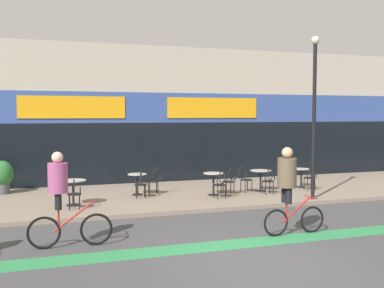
{
  "coord_description": "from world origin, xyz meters",
  "views": [
    {
      "loc": [
        -3.85,
        -7.56,
        2.84
      ],
      "look_at": [
        0.68,
        6.23,
        1.89
      ],
      "focal_mm": 42.0,
      "sensor_mm": 36.0,
      "label": 1
    }
  ],
  "objects_px": {
    "lamp_post": "(314,106)",
    "cafe_chair_1_side": "(155,179)",
    "cafe_chair_0_near": "(74,192)",
    "cafe_chair_4_near": "(310,176)",
    "bistro_table_4": "(301,174)",
    "cafe_chair_1_near": "(141,182)",
    "cafe_chair_3_side": "(245,178)",
    "bistro_table_0": "(73,187)",
    "cafe_chair_2_near": "(221,183)",
    "cafe_chair_3_near": "(269,179)",
    "planter_pot": "(2,176)",
    "bistro_table_1": "(137,180)",
    "bistro_table_3": "(261,176)",
    "cafe_chair_2_side": "(231,179)",
    "cyclist_0": "(62,194)",
    "cafe_chair_4_side": "(286,174)",
    "bistro_table_2": "(213,179)",
    "cyclist_1": "(289,183)"
  },
  "relations": [
    {
      "from": "bistro_table_4",
      "to": "planter_pot",
      "type": "relative_size",
      "value": 0.62
    },
    {
      "from": "bistro_table_1",
      "to": "cafe_chair_3_side",
      "type": "distance_m",
      "value": 3.74
    },
    {
      "from": "cafe_chair_4_near",
      "to": "planter_pot",
      "type": "bearing_deg",
      "value": 81.63
    },
    {
      "from": "cafe_chair_1_near",
      "to": "cafe_chair_2_side",
      "type": "xyz_separation_m",
      "value": [
        3.07,
        -0.23,
        0.0
      ]
    },
    {
      "from": "cafe_chair_0_near",
      "to": "lamp_post",
      "type": "distance_m",
      "value": 7.87
    },
    {
      "from": "bistro_table_0",
      "to": "cafe_chair_1_side",
      "type": "xyz_separation_m",
      "value": [
        2.79,
        1.13,
        -0.03
      ]
    },
    {
      "from": "cafe_chair_3_near",
      "to": "cafe_chair_3_side",
      "type": "relative_size",
      "value": 1.0
    },
    {
      "from": "cafe_chair_3_side",
      "to": "cafe_chair_1_near",
      "type": "bearing_deg",
      "value": 171.49
    },
    {
      "from": "cafe_chair_0_near",
      "to": "planter_pot",
      "type": "relative_size",
      "value": 0.79
    },
    {
      "from": "bistro_table_2",
      "to": "cyclist_0",
      "type": "xyz_separation_m",
      "value": [
        -5.06,
        -4.22,
        0.5
      ]
    },
    {
      "from": "cafe_chair_1_side",
      "to": "cafe_chair_4_side",
      "type": "relative_size",
      "value": 1.0
    },
    {
      "from": "cafe_chair_1_near",
      "to": "cafe_chair_1_side",
      "type": "distance_m",
      "value": 0.89
    },
    {
      "from": "cafe_chair_2_near",
      "to": "cyclist_0",
      "type": "height_order",
      "value": "cyclist_0"
    },
    {
      "from": "cafe_chair_0_near",
      "to": "cafe_chair_1_side",
      "type": "bearing_deg",
      "value": -52.42
    },
    {
      "from": "cafe_chair_3_side",
      "to": "bistro_table_0",
      "type": "bearing_deg",
      "value": 176.58
    },
    {
      "from": "cafe_chair_2_side",
      "to": "cafe_chair_4_side",
      "type": "distance_m",
      "value": 2.5
    },
    {
      "from": "bistro_table_0",
      "to": "cafe_chair_4_side",
      "type": "xyz_separation_m",
      "value": [
        7.68,
        0.79,
        -0.03
      ]
    },
    {
      "from": "bistro_table_1",
      "to": "cyclist_1",
      "type": "xyz_separation_m",
      "value": [
        2.47,
        -5.69,
        0.61
      ]
    },
    {
      "from": "cafe_chair_3_near",
      "to": "cafe_chair_4_side",
      "type": "bearing_deg",
      "value": -49.4
    },
    {
      "from": "bistro_table_4",
      "to": "planter_pot",
      "type": "xyz_separation_m",
      "value": [
        -10.49,
        2.01,
        0.12
      ]
    },
    {
      "from": "cafe_chair_1_near",
      "to": "cafe_chair_4_near",
      "type": "bearing_deg",
      "value": -86.65
    },
    {
      "from": "bistro_table_0",
      "to": "cafe_chair_4_side",
      "type": "bearing_deg",
      "value": 5.86
    },
    {
      "from": "bistro_table_4",
      "to": "lamp_post",
      "type": "height_order",
      "value": "lamp_post"
    },
    {
      "from": "lamp_post",
      "to": "cafe_chair_1_side",
      "type": "bearing_deg",
      "value": 152.1
    },
    {
      "from": "bistro_table_1",
      "to": "cyclist_0",
      "type": "height_order",
      "value": "cyclist_0"
    },
    {
      "from": "cafe_chair_3_near",
      "to": "cyclist_0",
      "type": "xyz_separation_m",
      "value": [
        -6.93,
        -3.83,
        0.52
      ]
    },
    {
      "from": "bistro_table_4",
      "to": "planter_pot",
      "type": "bearing_deg",
      "value": 169.13
    },
    {
      "from": "bistro_table_4",
      "to": "cyclist_1",
      "type": "distance_m",
      "value": 6.5
    },
    {
      "from": "bistro_table_4",
      "to": "cafe_chair_1_near",
      "type": "relative_size",
      "value": 0.79
    },
    {
      "from": "bistro_table_2",
      "to": "cafe_chair_1_side",
      "type": "xyz_separation_m",
      "value": [
        -1.81,
        0.85,
        -0.02
      ]
    },
    {
      "from": "planter_pot",
      "to": "lamp_post",
      "type": "distance_m",
      "value": 10.73
    },
    {
      "from": "cafe_chair_1_near",
      "to": "cafe_chair_3_near",
      "type": "distance_m",
      "value": 4.36
    },
    {
      "from": "bistro_table_1",
      "to": "cyclist_0",
      "type": "distance_m",
      "value": 5.74
    },
    {
      "from": "bistro_table_2",
      "to": "planter_pot",
      "type": "xyz_separation_m",
      "value": [
        -6.79,
        2.52,
        0.08
      ]
    },
    {
      "from": "cafe_chair_3_near",
      "to": "cafe_chair_4_side",
      "type": "xyz_separation_m",
      "value": [
        1.21,
        0.9,
        0.0
      ]
    },
    {
      "from": "cafe_chair_3_near",
      "to": "bistro_table_1",
      "type": "bearing_deg",
      "value": 77.56
    },
    {
      "from": "cafe_chair_3_side",
      "to": "bistro_table_2",
      "type": "bearing_deg",
      "value": -178.39
    },
    {
      "from": "cafe_chair_0_near",
      "to": "bistro_table_4",
      "type": "bearing_deg",
      "value": -74.88
    },
    {
      "from": "cafe_chair_2_near",
      "to": "cafe_chair_2_side",
      "type": "relative_size",
      "value": 1.0
    },
    {
      "from": "cafe_chair_4_near",
      "to": "cafe_chair_3_side",
      "type": "bearing_deg",
      "value": 87.85
    },
    {
      "from": "cyclist_0",
      "to": "cyclist_1",
      "type": "distance_m",
      "value": 5.13
    },
    {
      "from": "cafe_chair_4_near",
      "to": "cafe_chair_1_side",
      "type": "bearing_deg",
      "value": 85.74
    },
    {
      "from": "bistro_table_1",
      "to": "cafe_chair_2_near",
      "type": "bearing_deg",
      "value": -31.25
    },
    {
      "from": "cafe_chair_2_near",
      "to": "cafe_chair_3_near",
      "type": "height_order",
      "value": "same"
    },
    {
      "from": "cafe_chair_0_near",
      "to": "planter_pot",
      "type": "distance_m",
      "value": 4.06
    },
    {
      "from": "cafe_chair_3_side",
      "to": "bistro_table_1",
      "type": "bearing_deg",
      "value": 161.87
    },
    {
      "from": "bistro_table_0",
      "to": "cafe_chair_3_near",
      "type": "xyz_separation_m",
      "value": [
        6.47,
        -0.11,
        -0.03
      ]
    },
    {
      "from": "cafe_chair_0_near",
      "to": "planter_pot",
      "type": "height_order",
      "value": "planter_pot"
    },
    {
      "from": "cafe_chair_4_side",
      "to": "cyclist_0",
      "type": "bearing_deg",
      "value": -148.91
    },
    {
      "from": "bistro_table_3",
      "to": "cafe_chair_2_side",
      "type": "xyz_separation_m",
      "value": [
        -1.25,
        -0.23,
        -0.02
      ]
    }
  ]
}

